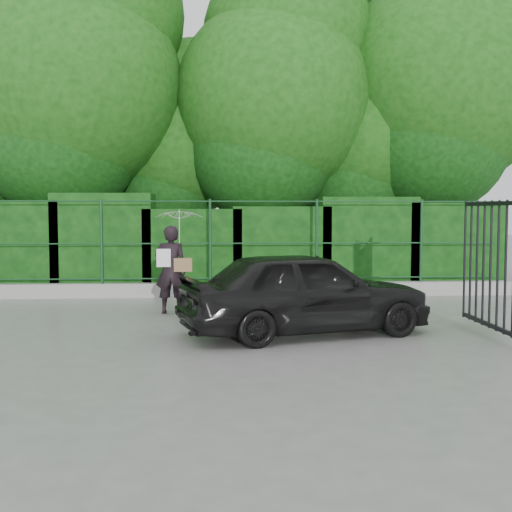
{
  "coord_description": "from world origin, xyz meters",
  "views": [
    {
      "loc": [
        0.57,
        -9.23,
        1.84
      ],
      "look_at": [
        1.2,
        1.3,
        1.1
      ],
      "focal_mm": 45.0,
      "sensor_mm": 36.0,
      "label": 1
    }
  ],
  "objects": [
    {
      "name": "ground",
      "position": [
        0.0,
        0.0,
        0.0
      ],
      "size": [
        80.0,
        80.0,
        0.0
      ],
      "primitive_type": "plane",
      "color": "gray"
    },
    {
      "name": "trees",
      "position": [
        1.14,
        7.74,
        4.62
      ],
      "size": [
        17.1,
        6.15,
        8.08
      ],
      "color": "black",
      "rests_on": "ground"
    },
    {
      "name": "hedge",
      "position": [
        -0.12,
        5.5,
        1.05
      ],
      "size": [
        14.2,
        1.2,
        2.29
      ],
      "color": "black",
      "rests_on": "ground"
    },
    {
      "name": "car",
      "position": [
        1.87,
        0.2,
        0.64
      ],
      "size": [
        4.02,
        2.51,
        1.28
      ],
      "primitive_type": "imported",
      "rotation": [
        0.0,
        0.0,
        1.86
      ],
      "color": "black",
      "rests_on": "ground"
    },
    {
      "name": "kerb",
      "position": [
        0.0,
        4.5,
        0.15
      ],
      "size": [
        14.0,
        0.25,
        0.3
      ],
      "primitive_type": "cube",
      "color": "#9E9E99",
      "rests_on": "ground"
    },
    {
      "name": "woman",
      "position": [
        -0.18,
        2.3,
        1.22
      ],
      "size": [
        0.88,
        0.86,
        1.88
      ],
      "color": "black",
      "rests_on": "ground"
    },
    {
      "name": "fence",
      "position": [
        0.22,
        4.5,
        1.2
      ],
      "size": [
        14.13,
        0.06,
        1.8
      ],
      "color": "#153D1F",
      "rests_on": "kerb"
    }
  ]
}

